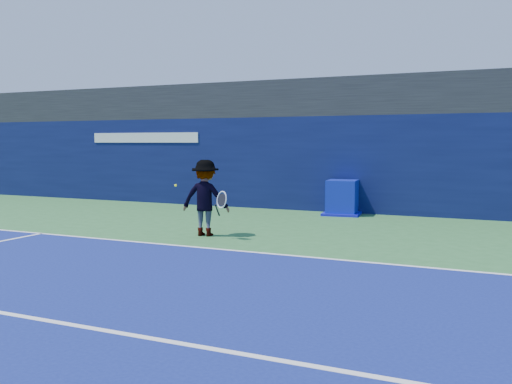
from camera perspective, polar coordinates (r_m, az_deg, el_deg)
ground at (r=9.13m, az=-11.75°, el=-8.96°), size 80.00×80.00×0.00m
baseline at (r=11.62m, az=-2.92°, el=-5.80°), size 24.00×0.10×0.01m
service_line at (r=7.67m, az=-20.82°, el=-11.82°), size 24.00×0.10×0.01m
stadium_band at (r=19.41m, az=8.84°, el=9.12°), size 36.00×3.00×1.20m
back_wall_assembly at (r=18.41m, az=7.90°, el=2.82°), size 36.00×1.03×3.00m
equipment_cart at (r=17.38m, az=8.61°, el=-0.69°), size 1.21×1.21×1.05m
tennis_player at (r=13.35m, az=-5.08°, el=-0.59°), size 1.37×0.82×1.78m
tennis_ball at (r=14.64m, az=-8.04°, el=0.67°), size 0.07×0.07×0.07m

